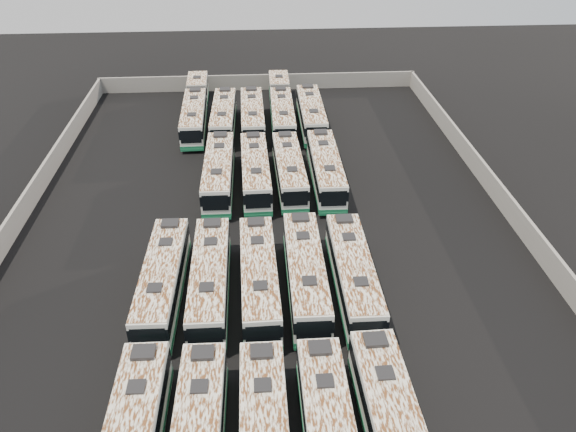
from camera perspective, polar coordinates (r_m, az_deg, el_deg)
The scene contains 16 objects.
ground at distance 50.67m, azimuth -2.08°, elevation -1.29°, with size 140.00×140.00×0.00m, color black.
perimeter_wall at distance 50.06m, azimuth -2.11°, elevation -0.25°, with size 45.20×73.20×2.20m.
bus_midfront_far_left at distance 42.89m, azimuth -12.59°, elevation -6.37°, with size 2.94×12.61×3.54m.
bus_midfront_left at distance 42.32m, azimuth -7.91°, elevation -6.40°, with size 2.66×12.54×3.54m.
bus_midfront_center at distance 42.10m, azimuth -2.95°, elevation -6.32°, with size 2.90×12.60×3.54m.
bus_midfront_right at distance 42.44m, azimuth 1.80°, elevation -5.87°, with size 2.77×12.76×3.59m.
bus_midfront_far_right at distance 42.68m, azimuth 6.64°, elevation -5.90°, with size 2.71×12.59×3.55m.
bus_midback_left at distance 56.35m, azimuth -7.04°, elevation 4.42°, with size 2.85×12.95×3.65m.
bus_midback_center at distance 56.27m, azimuth -3.33°, elevation 4.53°, with size 2.94×12.67×3.56m.
bus_midback_right at distance 56.54m, azimuth 0.14°, elevation 4.70°, with size 2.92×12.45×3.49m.
bus_midback_far_right at distance 56.71m, azimuth 3.86°, elevation 4.79°, with size 2.82×12.86×3.62m.
bus_back_far_left at distance 72.75m, azimuth -9.40°, elevation 10.85°, with size 3.12×19.62×3.55m.
bus_back_left at distance 69.34m, azimuth -6.56°, elevation 9.96°, with size 2.90×12.55×3.52m.
bus_back_center at distance 69.03m, azimuth -3.63°, elevation 10.03°, with size 2.80×12.75×3.59m.
bus_back_right at distance 72.26m, azimuth -0.69°, elevation 11.12°, with size 2.88×19.49×3.53m.
bus_back_far_right at distance 69.58m, azimuth 2.37°, elevation 10.28°, with size 2.86×12.97×3.65m.
Camera 1 is at (-0.95, -42.08, 28.20)m, focal length 35.00 mm.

